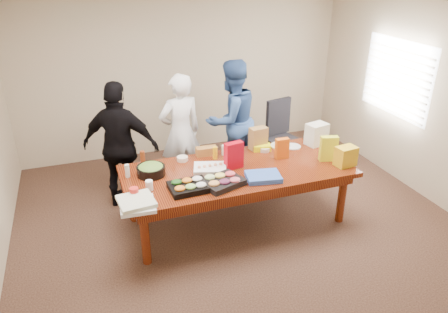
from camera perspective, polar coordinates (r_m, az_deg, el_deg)
name	(u,v)px	position (r m, az deg, el deg)	size (l,w,h in m)	color
floor	(237,221)	(5.63, 1.71, -8.58)	(5.50, 5.00, 0.02)	#47301E
ceiling	(240,0)	(4.69, 2.16, 20.17)	(5.50, 5.00, 0.02)	white
wall_back	(184,73)	(7.28, -5.38, 11.06)	(5.50, 0.04, 2.70)	beige
wall_front	(373,249)	(3.09, 19.34, -11.55)	(5.50, 0.04, 2.70)	beige
wall_right	(426,99)	(6.48, 25.37, 6.93)	(0.04, 5.00, 2.70)	beige
window_panel	(396,78)	(6.84, 22.02, 9.72)	(0.03, 1.40, 1.10)	white
window_blinds	(394,78)	(6.82, 21.76, 9.71)	(0.04, 1.36, 1.00)	beige
conference_table	(237,195)	(5.43, 1.76, -5.20)	(2.80, 1.20, 0.75)	#4C1C0F
office_chair	(283,138)	(6.76, 7.88, 2.44)	(0.54, 0.54, 1.06)	black
person_center	(181,133)	(6.09, -5.81, 3.20)	(0.62, 0.41, 1.70)	white
person_right	(232,120)	(6.38, 1.02, 4.89)	(0.88, 0.68, 1.81)	#2E4D87
person_left	(121,146)	(5.73, -13.62, 1.33)	(1.02, 0.42, 1.73)	black
veggie_tray	(189,187)	(4.79, -4.71, -4.08)	(0.43, 0.34, 0.07)	black
fruit_tray	(222,182)	(4.88, -0.23, -3.44)	(0.45, 0.35, 0.07)	black
sheet_cake	(210,169)	(5.17, -1.89, -1.66)	(0.39, 0.29, 0.07)	white
salad_bowl	(151,171)	(5.16, -9.73, -1.87)	(0.34, 0.34, 0.11)	black
chip_bag_blue	(263,177)	(5.02, 5.26, -2.71)	(0.40, 0.30, 0.06)	blue
chip_bag_red	(234,156)	(5.20, 1.31, 0.13)	(0.23, 0.10, 0.34)	#B60514
chip_bag_yellow	(328,149)	(5.55, 13.78, 1.03)	(0.22, 0.09, 0.33)	yellow
chip_bag_orange	(282,148)	(5.52, 7.75, 1.08)	(0.17, 0.08, 0.27)	#DC580F
mayo_jar	(225,150)	(5.59, 0.11, 0.88)	(0.08, 0.08, 0.13)	silver
mustard_bottle	(215,153)	(5.48, -1.21, 0.49)	(0.06, 0.06, 0.16)	#F4AC0B
dressing_bottle	(143,158)	(5.39, -10.80, -0.23)	(0.06, 0.06, 0.19)	maroon
ranch_bottle	(127,171)	(5.15, -12.79, -1.89)	(0.05, 0.05, 0.16)	silver
banana_bunch	(262,147)	(5.75, 5.07, 1.21)	(0.23, 0.14, 0.08)	#E7E800
bread_loaf	(207,151)	(5.59, -2.35, 0.74)	(0.27, 0.12, 0.11)	#9C642A
kraft_bag	(258,138)	(5.75, 4.59, 2.44)	(0.23, 0.13, 0.30)	olive
red_cup	(134,193)	(4.70, -11.89, -4.83)	(0.10, 0.10, 0.13)	red
clear_cup_a	(149,185)	(4.83, -9.95, -3.82)	(0.08, 0.08, 0.11)	white
clear_cup_b	(153,175)	(5.07, -9.50, -2.40)	(0.07, 0.07, 0.10)	silver
pizza_box_lower	(137,205)	(4.56, -11.49, -6.42)	(0.36, 0.36, 0.04)	white
pizza_box_upper	(136,201)	(4.55, -11.66, -5.87)	(0.36, 0.36, 0.04)	beige
plate_a	(281,146)	(5.91, 7.58, 1.43)	(0.28, 0.28, 0.02)	beige
plate_b	(293,146)	(5.92, 9.15, 1.34)	(0.23, 0.23, 0.01)	silver
dip_bowl_a	(265,149)	(5.73, 5.45, 0.95)	(0.14, 0.14, 0.05)	beige
dip_bowl_b	(182,159)	(5.47, -5.58, -0.29)	(0.14, 0.14, 0.06)	beige
grocery_bag_white	(317,134)	(6.01, 12.27, 2.94)	(0.28, 0.20, 0.30)	white
grocery_bag_yellow	(346,156)	(5.49, 15.94, 0.04)	(0.25, 0.17, 0.25)	yellow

